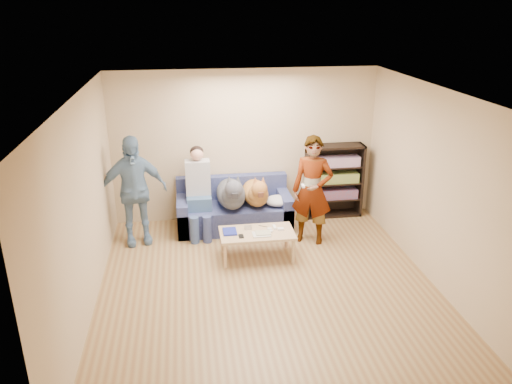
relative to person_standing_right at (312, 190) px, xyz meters
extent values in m
plane|color=olive|center=(-0.91, -1.36, -0.86)|extent=(5.00, 5.00, 0.00)
plane|color=white|center=(-0.91, -1.36, 1.74)|extent=(5.00, 5.00, 0.00)
plane|color=tan|center=(-0.91, 1.14, 0.44)|extent=(4.50, 0.00, 4.50)
plane|color=tan|center=(-0.91, -3.86, 0.44)|extent=(4.50, 0.00, 4.50)
plane|color=tan|center=(-3.16, -1.36, 0.44)|extent=(0.00, 5.00, 5.00)
plane|color=tan|center=(1.34, -1.36, 0.44)|extent=(0.00, 5.00, 5.00)
ellipsoid|color=silver|center=(-0.44, 0.53, -0.36)|extent=(0.45, 0.38, 0.15)
imported|color=gray|center=(0.00, 0.00, 0.00)|extent=(0.74, 0.63, 1.73)
imported|color=#6884A6|center=(-2.75, 0.36, 0.01)|extent=(1.09, 0.62, 1.75)
cube|color=white|center=(-0.20, -0.20, 0.16)|extent=(0.05, 0.12, 0.03)
cube|color=navy|center=(-1.33, -0.38, -0.43)|extent=(0.20, 0.26, 0.03)
cube|color=beige|center=(-0.88, -0.53, -0.44)|extent=(0.26, 0.20, 0.02)
cube|color=#ABAA89|center=(-0.85, -0.51, -0.42)|extent=(0.22, 0.17, 0.01)
cube|color=#ABABAF|center=(-1.05, -0.31, -0.42)|extent=(0.11, 0.06, 0.05)
cube|color=white|center=(-0.65, -0.33, -0.43)|extent=(0.04, 0.13, 0.03)
cube|color=white|center=(-0.57, -0.41, -0.43)|extent=(0.09, 0.06, 0.03)
cylinder|color=silver|center=(-0.73, -0.45, -0.43)|extent=(0.07, 0.07, 0.02)
cylinder|color=silver|center=(-0.73, -0.37, -0.43)|extent=(0.07, 0.07, 0.02)
cylinder|color=#C35E1B|center=(-0.95, -0.59, -0.44)|extent=(0.13, 0.06, 0.01)
cylinder|color=black|center=(-0.81, -0.25, -0.44)|extent=(0.13, 0.08, 0.01)
cube|color=black|center=(-1.18, -0.55, -0.44)|extent=(0.07, 0.12, 0.02)
cube|color=#515B93|center=(-1.16, 0.69, -0.65)|extent=(1.90, 0.85, 0.42)
cube|color=#515B93|center=(-1.16, 1.02, -0.24)|extent=(1.90, 0.18, 0.40)
cube|color=#515B93|center=(-2.02, 0.69, -0.57)|extent=(0.18, 0.85, 0.58)
cube|color=#515B93|center=(-0.30, 0.69, -0.57)|extent=(0.18, 0.85, 0.58)
cube|color=#426793|center=(-1.74, 0.61, -0.33)|extent=(0.40, 0.38, 0.22)
cylinder|color=#405E8E|center=(-1.84, 0.19, -0.65)|extent=(0.14, 0.14, 0.47)
cylinder|color=#3F4A8B|center=(-1.64, 0.19, -0.65)|extent=(0.14, 0.14, 0.47)
cube|color=#BBBAC0|center=(-1.74, 0.71, 0.06)|extent=(0.40, 0.24, 0.58)
sphere|color=#DC9E84|center=(-1.74, 0.71, 0.46)|extent=(0.21, 0.21, 0.21)
ellipsoid|color=black|center=(-1.74, 0.74, 0.49)|extent=(0.22, 0.22, 0.19)
ellipsoid|color=#4D5258|center=(-1.21, 0.66, -0.24)|extent=(0.48, 0.99, 0.41)
sphere|color=#464A50|center=(-1.21, 0.34, -0.14)|extent=(0.36, 0.36, 0.36)
sphere|color=#53555E|center=(-1.21, 0.16, 0.03)|extent=(0.29, 0.29, 0.29)
cube|color=black|center=(-1.21, 0.04, -0.02)|extent=(0.09, 0.14, 0.08)
cone|color=#53565E|center=(-1.28, 0.19, 0.18)|extent=(0.09, 0.09, 0.14)
cone|color=#484C52|center=(-1.14, 0.19, 0.18)|extent=(0.09, 0.09, 0.14)
cylinder|color=#45464E|center=(-1.21, 1.09, -0.28)|extent=(0.06, 0.32, 0.19)
ellipsoid|color=#B36E36|center=(-0.80, 0.70, -0.26)|extent=(0.43, 0.89, 0.37)
sphere|color=#B46F37|center=(-0.80, 0.40, -0.17)|extent=(0.32, 0.32, 0.32)
sphere|color=#A55E32|center=(-0.80, 0.24, -0.02)|extent=(0.26, 0.26, 0.26)
cube|color=#4F2A1B|center=(-0.80, 0.12, -0.06)|extent=(0.08, 0.12, 0.07)
cone|color=#B77938|center=(-0.86, 0.26, 0.11)|extent=(0.08, 0.08, 0.12)
cone|color=#BC6239|center=(-0.73, 0.26, 0.11)|extent=(0.08, 0.08, 0.12)
cylinder|color=#AE6035|center=(-0.80, 1.09, -0.30)|extent=(0.05, 0.29, 0.17)
cube|color=#D2B081|center=(-0.93, -0.43, -0.46)|extent=(1.10, 0.60, 0.04)
cylinder|color=tan|center=(-1.43, -0.68, -0.67)|extent=(0.05, 0.05, 0.38)
cylinder|color=tan|center=(-0.43, -0.68, -0.67)|extent=(0.05, 0.05, 0.38)
cylinder|color=#D9AD85|center=(-1.43, -0.18, -0.67)|extent=(0.05, 0.05, 0.38)
cylinder|color=tan|center=(-0.43, -0.18, -0.67)|extent=(0.05, 0.05, 0.38)
cube|color=black|center=(0.16, 0.96, -0.21)|extent=(0.04, 0.34, 1.30)
cube|color=black|center=(1.12, 0.96, -0.21)|extent=(0.04, 0.34, 1.30)
cube|color=black|center=(0.64, 0.96, 0.42)|extent=(1.00, 0.34, 0.04)
cube|color=black|center=(0.64, 0.96, -0.84)|extent=(1.00, 0.34, 0.04)
cube|color=black|center=(0.64, 1.12, -0.21)|extent=(1.00, 0.02, 1.30)
cube|color=black|center=(0.64, 0.96, -0.54)|extent=(0.94, 0.32, 0.03)
cube|color=black|center=(0.64, 0.96, -0.24)|extent=(0.94, 0.32, 0.02)
cube|color=black|center=(0.64, 0.96, 0.06)|extent=(0.94, 0.32, 0.02)
cube|color=#B23333|center=(0.64, 0.94, -0.45)|extent=(0.84, 0.24, 0.17)
cube|color=gold|center=(0.64, 0.94, -0.15)|extent=(0.84, 0.24, 0.17)
cube|color=#994C99|center=(0.64, 0.94, 0.15)|extent=(0.84, 0.24, 0.17)
camera|label=1|loc=(-1.91, -7.03, 2.75)|focal=35.00mm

